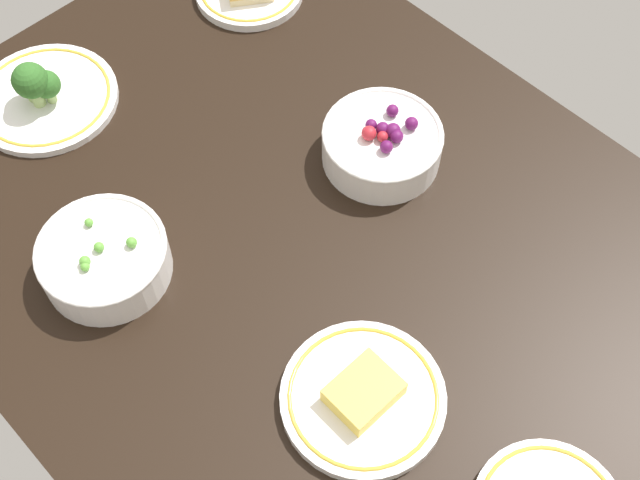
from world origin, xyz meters
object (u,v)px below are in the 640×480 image
(plate_broccoli, at_px, (42,93))
(bowl_peas, at_px, (104,258))
(bowl_berries, at_px, (382,144))
(plate_cheese, at_px, (363,397))

(plate_broccoli, distance_m, bowl_peas, 0.31)
(plate_broccoli, bearing_deg, bowl_berries, -145.94)
(plate_broccoli, bearing_deg, plate_cheese, -179.76)
(bowl_berries, distance_m, plate_broccoli, 0.50)
(bowl_berries, height_order, plate_cheese, bowl_berries)
(plate_broccoli, height_order, plate_cheese, plate_broccoli)
(plate_cheese, xyz_separation_m, bowl_peas, (0.35, 0.11, 0.02))
(bowl_berries, relative_size, plate_cheese, 0.85)
(bowl_peas, bearing_deg, plate_cheese, -163.14)
(plate_broccoli, xyz_separation_m, bowl_peas, (-0.29, 0.10, 0.01))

